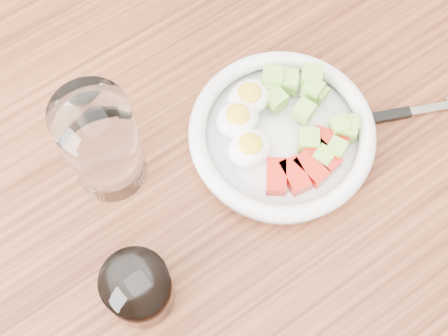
{
  "coord_description": "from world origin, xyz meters",
  "views": [
    {
      "loc": [
        -0.17,
        -0.22,
        1.48
      ],
      "look_at": [
        -0.01,
        0.01,
        0.8
      ],
      "focal_mm": 50.0,
      "sensor_mm": 36.0,
      "label": 1
    }
  ],
  "objects": [
    {
      "name": "dining_table",
      "position": [
        0.0,
        0.0,
        0.67
      ],
      "size": [
        1.5,
        0.9,
        0.77
      ],
      "color": "brown",
      "rests_on": "ground"
    },
    {
      "name": "water_glass",
      "position": [
        -0.12,
        0.1,
        0.85
      ],
      "size": [
        0.09,
        0.09,
        0.15
      ],
      "primitive_type": "cylinder",
      "color": "white",
      "rests_on": "dining_table"
    },
    {
      "name": "bowl",
      "position": [
        0.08,
        0.01,
        0.79
      ],
      "size": [
        0.23,
        0.23,
        0.05
      ],
      "color": "white",
      "rests_on": "dining_table"
    },
    {
      "name": "ground",
      "position": [
        0.0,
        0.0,
        0.0
      ],
      "size": [
        4.0,
        4.0,
        0.0
      ],
      "primitive_type": "plane",
      "color": "brown",
      "rests_on": "ground"
    },
    {
      "name": "fork",
      "position": [
        0.22,
        -0.05,
        0.77
      ],
      "size": [
        0.19,
        0.1,
        0.01
      ],
      "color": "black",
      "rests_on": "dining_table"
    },
    {
      "name": "coffee_glass",
      "position": [
        -0.17,
        -0.06,
        0.81
      ],
      "size": [
        0.07,
        0.07,
        0.08
      ],
      "color": "white",
      "rests_on": "dining_table"
    }
  ]
}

